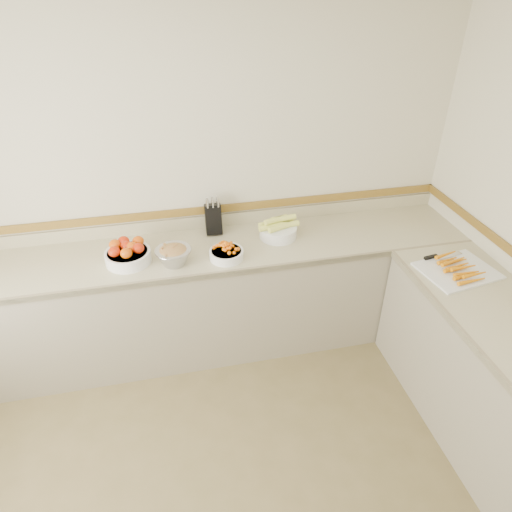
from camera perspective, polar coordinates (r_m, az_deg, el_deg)
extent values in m
plane|color=beige|center=(3.42, -8.20, 9.36)|extent=(4.00, 0.00, 4.00)
cube|color=tan|center=(3.33, -7.10, 0.54)|extent=(4.00, 0.65, 0.04)
cube|color=gray|center=(3.59, -6.62, -5.53)|extent=(4.00, 0.63, 0.86)
cube|color=gray|center=(3.07, -6.44, -2.55)|extent=(4.00, 0.02, 0.04)
cube|color=tan|center=(3.57, -7.75, 4.13)|extent=(4.00, 0.02, 0.10)
cube|color=brown|center=(3.52, -7.86, 5.54)|extent=(4.00, 0.02, 0.06)
cube|color=black|center=(2.80, 26.99, -13.06)|extent=(0.02, 0.58, 0.06)
cylinder|color=silver|center=(2.85, 26.58, -14.20)|extent=(0.02, 0.50, 0.02)
cube|color=black|center=(3.47, -5.35, 4.61)|extent=(0.13, 0.15, 0.24)
cylinder|color=silver|center=(3.38, -6.07, 6.46)|extent=(0.02, 0.03, 0.06)
cylinder|color=silver|center=(3.38, -5.42, 6.53)|extent=(0.02, 0.03, 0.06)
cylinder|color=silver|center=(3.38, -4.76, 6.60)|extent=(0.02, 0.03, 0.06)
cylinder|color=silver|center=(3.40, -6.13, 6.63)|extent=(0.02, 0.03, 0.06)
cylinder|color=silver|center=(3.40, -5.47, 6.70)|extent=(0.02, 0.03, 0.06)
cylinder|color=silver|center=(3.41, -4.82, 6.77)|extent=(0.02, 0.03, 0.06)
cylinder|color=silver|center=(3.42, -6.18, 6.81)|extent=(0.02, 0.03, 0.06)
cylinder|color=silver|center=(3.42, -5.53, 6.88)|extent=(0.02, 0.03, 0.06)
cylinder|color=silver|center=(3.43, -4.88, 6.95)|extent=(0.02, 0.03, 0.06)
cylinder|color=white|center=(3.26, -15.69, -0.08)|extent=(0.31, 0.31, 0.08)
torus|color=white|center=(3.24, -15.78, 0.45)|extent=(0.31, 0.31, 0.01)
cylinder|color=white|center=(3.24, -15.78, 0.45)|extent=(0.27, 0.27, 0.01)
ellipsoid|color=red|center=(3.19, -17.28, 0.52)|extent=(0.08, 0.08, 0.07)
ellipsoid|color=#DE5008|center=(3.15, -15.91, 0.34)|extent=(0.08, 0.08, 0.07)
ellipsoid|color=red|center=(3.19, -14.51, 0.95)|extent=(0.08, 0.08, 0.07)
ellipsoid|color=#DE5008|center=(3.27, -17.22, 1.38)|extent=(0.08, 0.08, 0.07)
ellipsoid|color=red|center=(3.23, -15.88, 1.21)|extent=(0.08, 0.08, 0.07)
ellipsoid|color=#DE5008|center=(3.27, -14.52, 1.80)|extent=(0.08, 0.08, 0.07)
ellipsoid|color=red|center=(3.29, -16.22, 1.77)|extent=(0.08, 0.08, 0.07)
ellipsoid|color=#DE5008|center=(3.21, -15.25, 1.10)|extent=(0.08, 0.08, 0.07)
cylinder|color=white|center=(3.19, -3.71, 0.21)|extent=(0.24, 0.24, 0.06)
torus|color=white|center=(3.17, -3.73, 0.59)|extent=(0.24, 0.24, 0.01)
cylinder|color=white|center=(3.17, -3.73, 0.59)|extent=(0.21, 0.21, 0.01)
sphere|color=#E66108|center=(3.19, -4.73, 1.36)|extent=(0.03, 0.03, 0.03)
sphere|color=#E66108|center=(3.17, -4.13, 1.53)|extent=(0.03, 0.03, 0.03)
sphere|color=#E66108|center=(3.15, -4.32, 1.19)|extent=(0.03, 0.03, 0.03)
sphere|color=#E66108|center=(3.18, -2.66, 1.41)|extent=(0.03, 0.03, 0.03)
sphere|color=#E66108|center=(3.15, -2.24, 0.91)|extent=(0.03, 0.03, 0.03)
sphere|color=#E66108|center=(3.17, -4.14, 1.36)|extent=(0.03, 0.03, 0.03)
sphere|color=#E66108|center=(3.22, -3.92, 1.68)|extent=(0.03, 0.03, 0.03)
sphere|color=#E66108|center=(3.13, -4.15, 1.12)|extent=(0.03, 0.03, 0.03)
sphere|color=#E66108|center=(3.19, -3.88, 1.57)|extent=(0.03, 0.03, 0.03)
sphere|color=#E66108|center=(3.10, -4.51, 0.18)|extent=(0.03, 0.03, 0.03)
sphere|color=#E66108|center=(3.15, -4.30, 1.32)|extent=(0.03, 0.03, 0.03)
sphere|color=#E66108|center=(3.16, -4.12, 1.50)|extent=(0.03, 0.03, 0.03)
sphere|color=#E66108|center=(3.14, -3.78, 1.52)|extent=(0.03, 0.03, 0.03)
sphere|color=#E66108|center=(3.17, -4.96, 1.15)|extent=(0.03, 0.03, 0.03)
sphere|color=#E66108|center=(3.10, -3.35, 0.23)|extent=(0.03, 0.03, 0.03)
sphere|color=#E66108|center=(3.15, -4.56, 1.06)|extent=(0.03, 0.03, 0.03)
sphere|color=#E66108|center=(3.17, -3.25, 1.39)|extent=(0.03, 0.03, 0.03)
sphere|color=#E66108|center=(3.16, -3.95, 1.63)|extent=(0.03, 0.03, 0.03)
sphere|color=#E66108|center=(3.12, -2.73, 0.67)|extent=(0.03, 0.03, 0.03)
sphere|color=#E66108|center=(3.13, -2.43, 0.68)|extent=(0.03, 0.03, 0.03)
sphere|color=#E66108|center=(3.20, -3.76, 1.60)|extent=(0.03, 0.03, 0.03)
sphere|color=#E66108|center=(3.11, -3.36, 0.60)|extent=(0.03, 0.03, 0.03)
sphere|color=#E66108|center=(3.20, -3.84, 1.61)|extent=(0.03, 0.03, 0.03)
sphere|color=#E66108|center=(3.19, -2.27, 1.27)|extent=(0.03, 0.03, 0.03)
sphere|color=#E66108|center=(3.14, -2.49, 0.83)|extent=(0.03, 0.03, 0.03)
sphere|color=#E66108|center=(3.09, -3.38, 0.21)|extent=(0.03, 0.03, 0.03)
sphere|color=#E66108|center=(3.15, -3.80, 1.48)|extent=(0.03, 0.03, 0.03)
sphere|color=#E66108|center=(3.14, -3.76, 1.61)|extent=(0.03, 0.03, 0.03)
sphere|color=#E66108|center=(3.11, -3.36, 0.42)|extent=(0.03, 0.03, 0.03)
sphere|color=#E66108|center=(3.10, -3.57, 0.20)|extent=(0.03, 0.03, 0.03)
sphere|color=#E66108|center=(3.10, -3.25, 0.38)|extent=(0.03, 0.03, 0.03)
sphere|color=#E66108|center=(3.14, -3.71, 1.54)|extent=(0.03, 0.03, 0.03)
sphere|color=#E66108|center=(3.16, -3.69, 1.59)|extent=(0.03, 0.03, 0.03)
sphere|color=#E66108|center=(3.11, -4.49, 0.43)|extent=(0.03, 0.03, 0.03)
sphere|color=#E66108|center=(3.23, -4.17, 1.70)|extent=(0.03, 0.03, 0.03)
sphere|color=#E66108|center=(3.14, -3.79, 1.20)|extent=(0.03, 0.03, 0.03)
sphere|color=#E66108|center=(3.16, -2.91, 1.24)|extent=(0.03, 0.03, 0.03)
sphere|color=#E66108|center=(3.16, -3.46, 1.46)|extent=(0.03, 0.03, 0.03)
sphere|color=#E66108|center=(3.12, -2.76, 0.56)|extent=(0.03, 0.03, 0.03)
sphere|color=#E66108|center=(3.22, -4.49, 1.59)|extent=(0.03, 0.03, 0.03)
sphere|color=#E66108|center=(3.16, -4.09, 1.38)|extent=(0.03, 0.03, 0.03)
sphere|color=#E66108|center=(3.17, -2.63, 1.21)|extent=(0.03, 0.03, 0.03)
cylinder|color=white|center=(3.43, 2.78, 3.05)|extent=(0.28, 0.28, 0.08)
torus|color=white|center=(3.42, 2.80, 3.58)|extent=(0.28, 0.28, 0.01)
cylinder|color=#EEF265|center=(3.37, 1.89, 3.69)|extent=(0.19, 0.08, 0.04)
cylinder|color=#EEF265|center=(3.37, 2.99, 3.61)|extent=(0.19, 0.10, 0.04)
cylinder|color=#EEF265|center=(3.41, 3.86, 3.94)|extent=(0.19, 0.05, 0.04)
cylinder|color=#EEF265|center=(3.42, 1.81, 4.16)|extent=(0.19, 0.09, 0.04)
cylinder|color=#EEF265|center=(3.45, 3.14, 4.38)|extent=(0.19, 0.04, 0.04)
cylinder|color=#EEF265|center=(3.38, 2.52, 4.54)|extent=(0.19, 0.10, 0.04)
cylinder|color=#EEF265|center=(3.40, 3.47, 4.73)|extent=(0.19, 0.06, 0.04)
cylinder|color=#B2B2BA|center=(3.16, -10.24, -0.07)|extent=(0.25, 0.25, 0.11)
torus|color=#B2B2BA|center=(3.13, -10.33, 0.73)|extent=(0.25, 0.25, 0.01)
ellipsoid|color=red|center=(3.14, -10.32, 0.60)|extent=(0.20, 0.20, 0.07)
cube|color=red|center=(3.16, -10.36, 1.31)|extent=(0.02, 0.02, 0.02)
cube|color=#81C35E|center=(3.12, -10.32, 1.01)|extent=(0.02, 0.02, 0.02)
cube|color=red|center=(3.12, -11.05, 0.72)|extent=(0.02, 0.02, 0.02)
cube|color=#81C35E|center=(3.13, -11.09, 0.85)|extent=(0.02, 0.02, 0.02)
cube|color=red|center=(3.12, -10.36, 0.84)|extent=(0.02, 0.02, 0.02)
cube|color=#81C35E|center=(3.18, -10.58, 1.37)|extent=(0.02, 0.02, 0.02)
cube|color=red|center=(3.13, -11.71, 0.89)|extent=(0.02, 0.02, 0.02)
cube|color=#81C35E|center=(3.13, -10.29, 0.98)|extent=(0.02, 0.02, 0.02)
cube|color=red|center=(3.17, -11.34, 1.44)|extent=(0.02, 0.02, 0.02)
cube|color=#81C35E|center=(3.14, -11.27, 1.00)|extent=(0.02, 0.02, 0.02)
cube|color=red|center=(3.07, -11.16, 0.05)|extent=(0.02, 0.02, 0.02)
cube|color=#81C35E|center=(3.12, -10.31, 1.08)|extent=(0.02, 0.02, 0.02)
cube|color=red|center=(3.10, -10.34, 0.57)|extent=(0.02, 0.02, 0.02)
cube|color=#81C35E|center=(3.15, -9.98, 1.36)|extent=(0.02, 0.02, 0.02)
cube|color=white|center=(3.34, 23.87, -1.68)|extent=(0.53, 0.44, 0.01)
cone|color=orange|center=(3.24, 25.37, -2.83)|extent=(0.19, 0.06, 0.03)
cone|color=orange|center=(3.24, 25.20, -2.19)|extent=(0.19, 0.06, 0.03)
cone|color=orange|center=(3.27, 24.83, -2.28)|extent=(0.19, 0.06, 0.03)
cone|color=orange|center=(3.29, 24.57, -2.01)|extent=(0.19, 0.06, 0.03)
cone|color=orange|center=(3.29, 24.40, -1.38)|extent=(0.19, 0.06, 0.03)
cone|color=orange|center=(3.33, 24.05, -1.47)|extent=(0.19, 0.06, 0.03)
cone|color=orange|center=(3.34, 23.79, -1.21)|extent=(0.19, 0.06, 0.03)
cone|color=orange|center=(3.35, 23.63, -0.59)|extent=(0.19, 0.06, 0.03)
cone|color=orange|center=(3.38, 23.29, -0.69)|extent=(0.19, 0.06, 0.03)
cone|color=orange|center=(3.40, 23.05, -0.43)|extent=(0.19, 0.06, 0.03)
cone|color=orange|center=(3.40, 22.89, 0.17)|extent=(0.19, 0.06, 0.03)
cube|color=silver|center=(3.47, 23.03, 0.08)|extent=(0.20, 0.07, 0.00)
cube|color=black|center=(3.39, 21.01, -0.12)|extent=(0.11, 0.04, 0.02)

